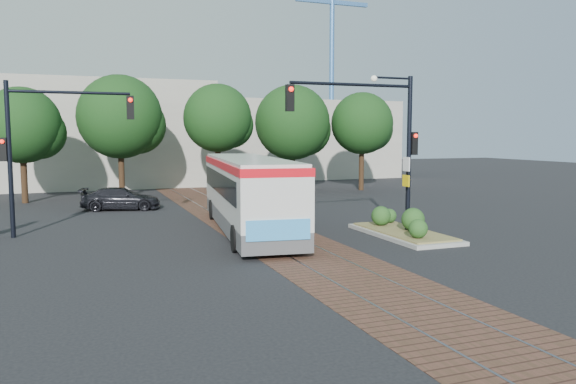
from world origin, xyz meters
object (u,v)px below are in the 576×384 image
object	(u,v)px
parked_car	(121,199)
signal_pole_main	(382,129)
city_bus	(248,190)
traffic_island	(402,227)
signal_pole_left	(41,137)

from	to	relation	value
parked_car	signal_pole_main	bearing A→B (deg)	-131.03
city_bus	parked_car	size ratio (longest dim) A/B	2.82
city_bus	signal_pole_main	bearing A→B (deg)	-27.23
parked_car	traffic_island	bearing A→B (deg)	-128.39
city_bus	traffic_island	size ratio (longest dim) A/B	2.21
traffic_island	parked_car	size ratio (longest dim) A/B	1.27
city_bus	signal_pole_left	xyz separation A→B (m)	(-7.80, 1.77, 2.18)
traffic_island	parked_car	distance (m)	15.41
city_bus	parked_car	xyz separation A→B (m)	(-4.43, 8.75, -1.09)
signal_pole_main	parked_car	distance (m)	15.17
traffic_island	signal_pole_left	size ratio (longest dim) A/B	0.87
city_bus	signal_pole_main	distance (m)	5.91
traffic_island	parked_car	xyz separation A→B (m)	(-9.82, 11.88, 0.26)
city_bus	signal_pole_left	world-z (taller)	signal_pole_left
signal_pole_main	parked_car	size ratio (longest dim) A/B	1.47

